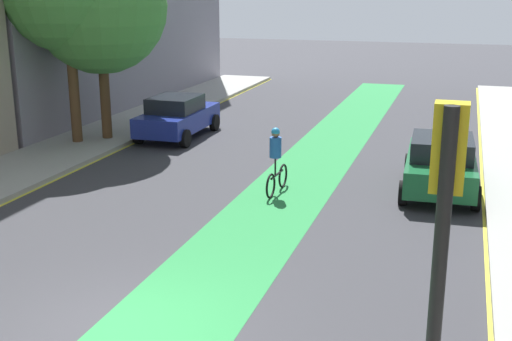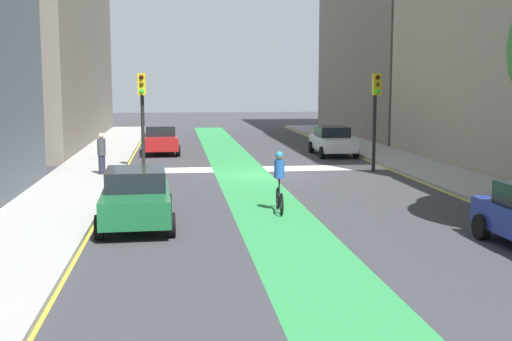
# 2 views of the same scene
# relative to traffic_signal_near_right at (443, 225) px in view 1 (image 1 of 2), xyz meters

# --- Properties ---
(ground_plane) EXTENTS (120.00, 120.00, 0.00)m
(ground_plane) POSITION_rel_traffic_signal_near_right_xyz_m (-5.12, 1.76, -3.05)
(ground_plane) COLOR #38383D
(bike_lane_paint) EXTENTS (2.40, 60.00, 0.01)m
(bike_lane_paint) POSITION_rel_traffic_signal_near_right_xyz_m (-4.30, 1.76, -3.04)
(bike_lane_paint) COLOR #2D8C47
(bike_lane_paint) RESTS_ON ground_plane
(traffic_signal_near_right) EXTENTS (0.35, 0.52, 4.35)m
(traffic_signal_near_right) POSITION_rel_traffic_signal_near_right_xyz_m (0.00, 0.00, 0.00)
(traffic_signal_near_right) COLOR black
(traffic_signal_near_right) RESTS_ON ground_plane
(car_blue_left_far) EXTENTS (2.04, 4.21, 1.57)m
(car_blue_left_far) POSITION_rel_traffic_signal_near_right_xyz_m (-9.98, 15.41, -2.24)
(car_blue_left_far) COLOR navy
(car_blue_left_far) RESTS_ON ground_plane
(car_green_right_far) EXTENTS (2.15, 4.26, 1.57)m
(car_green_right_far) POSITION_rel_traffic_signal_near_right_xyz_m (-0.32, 11.31, -2.24)
(car_green_right_far) COLOR #196033
(car_green_right_far) RESTS_ON ground_plane
(cyclist_in_lane) EXTENTS (0.32, 1.73, 1.86)m
(cyclist_in_lane) POSITION_rel_traffic_signal_near_right_xyz_m (-4.57, 9.78, -2.08)
(cyclist_in_lane) COLOR black
(cyclist_in_lane) RESTS_ON ground_plane
(street_tree_far) EXTENTS (4.71, 4.71, 7.03)m
(street_tree_far) POSITION_rel_traffic_signal_near_right_xyz_m (-12.15, 14.00, 1.77)
(street_tree_far) COLOR brown
(street_tree_far) RESTS_ON sidewalk_left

